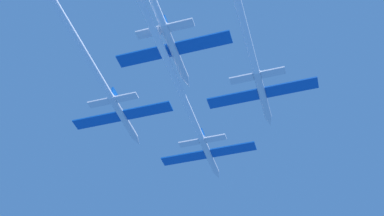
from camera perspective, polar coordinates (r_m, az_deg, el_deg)
name	(u,v)px	position (r m, az deg, el deg)	size (l,w,h in m)	color
jet_lead	(184,98)	(92.43, -0.97, 1.14)	(20.83, 66.13, 3.45)	silver
jet_left_wing	(84,52)	(87.96, -12.57, 6.43)	(20.83, 64.73, 3.45)	silver
jet_right_wing	(246,34)	(82.11, 6.39, 8.68)	(20.83, 58.46, 3.45)	silver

